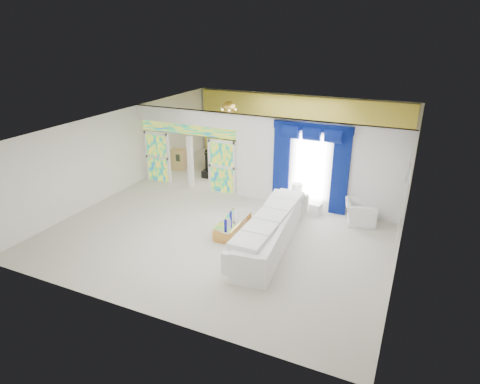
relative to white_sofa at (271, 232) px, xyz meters
The scene contains 22 objects.
floor 2.63m from the white_sofa, 129.22° to the left, with size 12.00×12.00×0.00m, color #B7AF9E.
dividing_wall 3.24m from the white_sofa, 80.35° to the left, with size 5.70×0.18×3.00m, color white.
dividing_header 5.88m from the white_sofa, 146.17° to the left, with size 4.30×0.18×0.55m, color white.
stained_panel_left 6.66m from the white_sofa, 153.04° to the left, with size 0.95×0.04×2.00m, color #994C3F.
stained_panel_right 4.33m from the white_sofa, 135.52° to the left, with size 0.95×0.04×2.00m, color #994C3F.
stained_transom 5.71m from the white_sofa, 146.17° to the left, with size 4.00×0.05×0.35m, color #994C3F.
window_pane 3.10m from the white_sofa, 84.86° to the left, with size 1.00×0.02×2.30m, color white.
blue_drape_left 3.13m from the white_sofa, 104.39° to the left, with size 0.55×0.10×2.80m, color #040349.
blue_drape_right 3.29m from the white_sofa, 66.33° to the left, with size 0.55×0.10×2.80m, color #040349.
blue_pelmet 3.76m from the white_sofa, 84.81° to the left, with size 2.60×0.12×0.25m, color #040349.
wall_mirror 3.63m from the white_sofa, 16.98° to the left, with size 0.04×2.70×1.90m, color white.
gold_curtains 8.15m from the white_sofa, 101.71° to the left, with size 9.70×0.12×2.90m, color gold.
white_sofa is the anchor object (origin of this frame).
coffee_table 1.40m from the white_sofa, 167.47° to the left, with size 0.56×1.68×0.37m, color #B48038.
console_table 2.62m from the white_sofa, 84.67° to the left, with size 1.12×0.35×0.37m, color white.
table_lamp 2.61m from the white_sofa, 91.29° to the left, with size 0.36×0.36×0.58m, color white.
armchair 3.28m from the white_sofa, 51.42° to the left, with size 1.08×0.95×0.70m, color white.
grand_piano 7.07m from the white_sofa, 125.34° to the left, with size 1.44×1.89×0.96m, color black.
piano_bench 5.85m from the white_sofa, 134.46° to the left, with size 0.89×0.34×0.30m, color black.
tv_console 7.58m from the white_sofa, 142.50° to the left, with size 0.60×0.55×0.88m, color tan.
chandelier 7.05m from the white_sofa, 126.07° to the left, with size 0.60×0.60×0.60m, color gold.
decanters 1.37m from the white_sofa, behind, with size 0.18×0.83×0.26m.
Camera 1 is at (5.09, -11.72, 5.82)m, focal length 30.62 mm.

